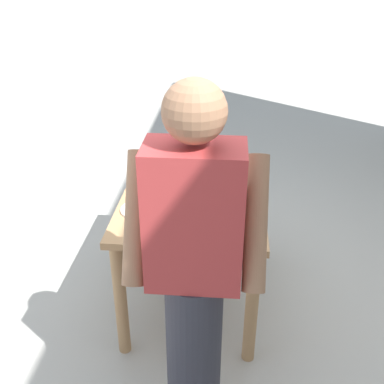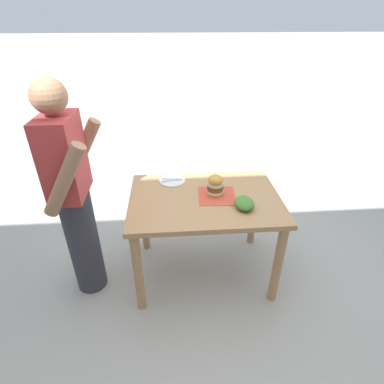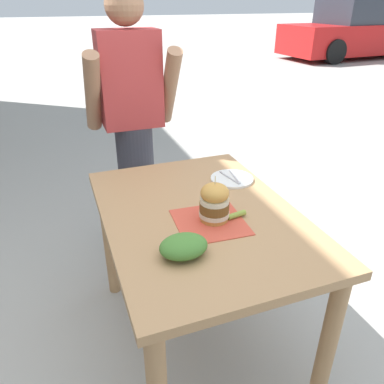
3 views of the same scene
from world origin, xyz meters
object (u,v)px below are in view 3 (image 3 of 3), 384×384
at_px(parked_car_mid_block, 354,32).
at_px(side_salad, 184,246).
at_px(sandwich, 214,202).
at_px(side_plate_with_forks, 232,179).
at_px(pickle_spear, 236,215).
at_px(patio_table, 200,236).
at_px(diner_across_table, 133,127).

bearing_deg(parked_car_mid_block, side_salad, -134.13).
bearing_deg(side_salad, sandwich, 42.84).
bearing_deg(side_plate_with_forks, pickle_spear, -112.77).
relative_size(patio_table, side_salad, 6.48).
bearing_deg(side_plate_with_forks, side_salad, -130.64).
height_order(side_plate_with_forks, parked_car_mid_block, parked_car_mid_block).
distance_m(patio_table, parked_car_mid_block, 11.55).
bearing_deg(patio_table, parked_car_mid_block, 45.54).
distance_m(pickle_spear, parked_car_mid_block, 11.53).
bearing_deg(diner_across_table, patio_table, -85.18).
distance_m(sandwich, side_salad, 0.28).
relative_size(pickle_spear, diner_across_table, 0.05).
height_order(sandwich, side_plate_with_forks, sandwich).
bearing_deg(patio_table, side_salad, -122.08).
height_order(patio_table, sandwich, sandwich).
height_order(patio_table, diner_across_table, diner_across_table).
distance_m(side_plate_with_forks, parked_car_mid_block, 11.18).
height_order(diner_across_table, parked_car_mid_block, diner_across_table).
relative_size(side_plate_with_forks, parked_car_mid_block, 0.05).
bearing_deg(parked_car_mid_block, pickle_spear, -133.65).
relative_size(pickle_spear, parked_car_mid_block, 0.02).
height_order(pickle_spear, parked_car_mid_block, parked_car_mid_block).
distance_m(patio_table, diner_across_table, 0.99).
xyz_separation_m(pickle_spear, side_plate_with_forks, (0.15, 0.35, -0.01)).
distance_m(patio_table, side_plate_with_forks, 0.39).
bearing_deg(patio_table, sandwich, -69.06).
xyz_separation_m(sandwich, parked_car_mid_block, (8.06, 8.33, -0.14)).
xyz_separation_m(patio_table, parked_car_mid_block, (8.09, 8.24, 0.07)).
distance_m(sandwich, parked_car_mid_block, 11.59).
xyz_separation_m(side_salad, parked_car_mid_block, (8.26, 8.51, -0.09)).
bearing_deg(side_salad, side_plate_with_forks, 49.36).
bearing_deg(side_plate_with_forks, patio_table, -138.00).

